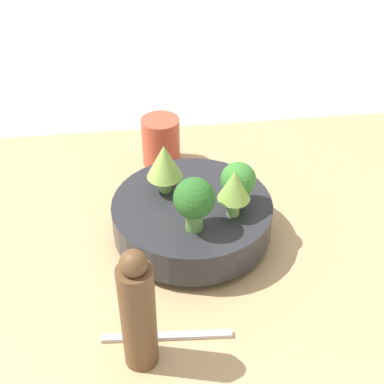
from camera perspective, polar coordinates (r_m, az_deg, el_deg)
The scene contains 10 objects.
ground_plane at distance 0.87m, azimuth -2.57°, elevation -5.78°, with size 6.00×6.00×0.00m, color #ADA89E.
table at distance 0.86m, azimuth -2.61°, elevation -4.85°, with size 1.15×0.63×0.04m.
bowl at distance 0.81m, azimuth 0.00°, elevation -2.68°, with size 0.24×0.24×0.07m.
broccoli_floret_right at distance 0.77m, azimuth 4.94°, elevation 1.11°, with size 0.05×0.05×0.07m.
broccoli_floret_front at distance 0.72m, azimuth 0.24°, elevation -0.87°, with size 0.06×0.06×0.08m.
romanesco_piece_far at distance 0.79m, azimuth -2.81°, elevation 3.17°, with size 0.05×0.05×0.08m.
romanesco_piece_near at distance 0.74m, azimuth 4.55°, elevation 0.57°, with size 0.05×0.05×0.08m.
cup at distance 0.97m, azimuth -3.33°, elevation 5.41°, with size 0.07×0.07×0.09m.
pepper_mill at distance 0.62m, azimuth -5.79°, elevation -12.64°, with size 0.04×0.04×0.18m.
fork at distance 0.70m, azimuth -2.68°, elevation -15.10°, with size 0.17×0.02×0.01m.
Camera 1 is at (-0.05, -0.64, 0.59)m, focal length 50.00 mm.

